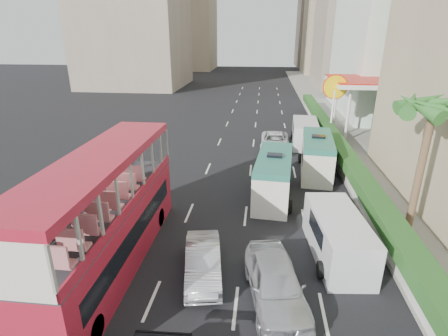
# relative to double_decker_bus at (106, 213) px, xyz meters

# --- Properties ---
(ground_plane) EXTENTS (200.00, 200.00, 0.00)m
(ground_plane) POSITION_rel_double_decker_bus_xyz_m (6.00, 0.00, -2.53)
(ground_plane) COLOR black
(ground_plane) RESTS_ON ground
(double_decker_bus) EXTENTS (2.50, 11.00, 5.06)m
(double_decker_bus) POSITION_rel_double_decker_bus_xyz_m (0.00, 0.00, 0.00)
(double_decker_bus) COLOR #AB192D
(double_decker_bus) RESTS_ON ground
(car_silver_lane_a) EXTENTS (2.10, 4.25, 1.34)m
(car_silver_lane_a) POSITION_rel_double_decker_bus_xyz_m (4.10, -0.29, -2.53)
(car_silver_lane_a) COLOR silver
(car_silver_lane_a) RESTS_ON ground
(car_silver_lane_b) EXTENTS (2.79, 5.09, 1.64)m
(car_silver_lane_b) POSITION_rel_double_decker_bus_xyz_m (7.05, -1.45, -2.53)
(car_silver_lane_b) COLOR silver
(car_silver_lane_b) RESTS_ON ground
(van_asset) EXTENTS (2.53, 5.26, 1.44)m
(van_asset) POSITION_rel_double_decker_bus_xyz_m (7.47, 17.17, -2.53)
(van_asset) COLOR silver
(van_asset) RESTS_ON ground
(minibus_near) EXTENTS (2.54, 6.14, 2.65)m
(minibus_near) POSITION_rel_double_decker_bus_xyz_m (7.14, 7.66, -1.20)
(minibus_near) COLOR silver
(minibus_near) RESTS_ON ground
(minibus_far) EXTENTS (2.56, 6.18, 2.67)m
(minibus_far) POSITION_rel_double_decker_bus_xyz_m (10.29, 12.03, -1.20)
(minibus_far) COLOR silver
(minibus_far) RESTS_ON ground
(panel_van_near) EXTENTS (2.50, 5.20, 2.01)m
(panel_van_near) POSITION_rel_double_decker_bus_xyz_m (9.86, 1.72, -1.52)
(panel_van_near) COLOR silver
(panel_van_near) RESTS_ON ground
(panel_van_far) EXTENTS (2.43, 5.44, 2.13)m
(panel_van_far) POSITION_rel_double_decker_bus_xyz_m (10.21, 19.12, -1.47)
(panel_van_far) COLOR silver
(panel_van_far) RESTS_ON ground
(sidewalk) EXTENTS (6.00, 120.00, 0.18)m
(sidewalk) POSITION_rel_double_decker_bus_xyz_m (15.00, 25.00, -2.44)
(sidewalk) COLOR #99968C
(sidewalk) RESTS_ON ground
(kerb_wall) EXTENTS (0.30, 44.00, 1.00)m
(kerb_wall) POSITION_rel_double_decker_bus_xyz_m (12.20, 14.00, -1.85)
(kerb_wall) COLOR silver
(kerb_wall) RESTS_ON sidewalk
(hedge) EXTENTS (1.10, 44.00, 0.70)m
(hedge) POSITION_rel_double_decker_bus_xyz_m (12.20, 14.00, -1.00)
(hedge) COLOR #2D6626
(hedge) RESTS_ON kerb_wall
(palm_tree) EXTENTS (0.36, 0.36, 6.40)m
(palm_tree) POSITION_rel_double_decker_bus_xyz_m (13.80, 4.00, 0.85)
(palm_tree) COLOR brown
(palm_tree) RESTS_ON sidewalk
(shell_station) EXTENTS (6.50, 8.00, 5.50)m
(shell_station) POSITION_rel_double_decker_bus_xyz_m (16.00, 23.00, 0.22)
(shell_station) COLOR silver
(shell_station) RESTS_ON ground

